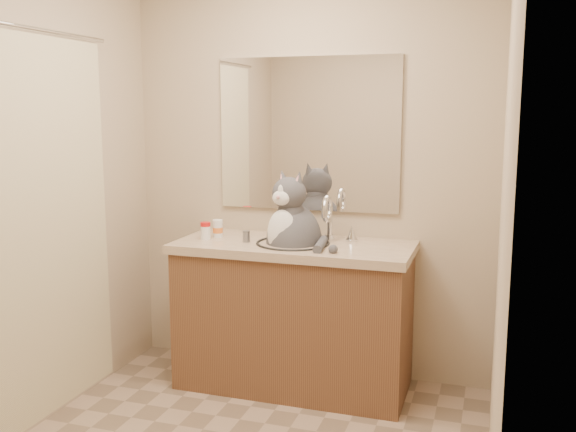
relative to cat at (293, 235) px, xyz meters
The scene contains 8 objects.
room 1.01m from the cat, 89.65° to the right, with size 2.22×2.52×2.42m.
vanity 0.45m from the cat, ahead, with size 1.34×0.59×1.12m.
mirror 0.62m from the cat, 88.75° to the left, with size 1.10×0.02×0.90m, color white.
shower_curtain 1.36m from the cat, 140.35° to the right, with size 0.02×1.30×1.93m.
cat is the anchor object (origin of this frame).
pill_bottle_redcap 0.51m from the cat, behind, with size 0.07×0.07×0.10m.
pill_bottle_orange 0.48m from the cat, behind, with size 0.07×0.07×0.10m.
grey_canister 0.27m from the cat, 166.59° to the right, with size 0.05×0.05×0.07m.
Camera 1 is at (1.07, -2.42, 1.59)m, focal length 40.00 mm.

